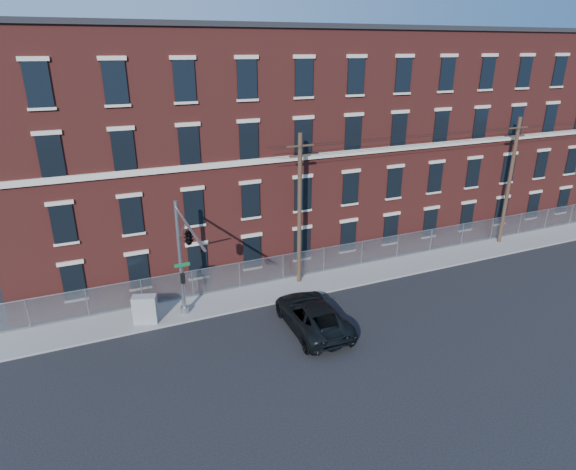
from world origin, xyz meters
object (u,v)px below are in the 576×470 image
(pickup_truck, at_px, (312,315))
(utility_cabinet, at_px, (145,309))
(traffic_signal_mast, at_px, (187,245))
(utility_pole_near, at_px, (300,208))

(pickup_truck, relative_size, utility_cabinet, 3.68)
(traffic_signal_mast, distance_m, utility_pole_near, 8.70)
(pickup_truck, xyz_separation_m, utility_cabinet, (-8.61, 4.19, 0.10))
(traffic_signal_mast, xyz_separation_m, pickup_truck, (6.34, -2.03, -4.54))
(pickup_truck, distance_m, utility_cabinet, 9.58)
(utility_pole_near, bearing_deg, utility_cabinet, -173.02)
(traffic_signal_mast, relative_size, pickup_truck, 1.14)
(traffic_signal_mast, relative_size, utility_pole_near, 0.70)
(pickup_truck, bearing_deg, utility_cabinet, -24.17)
(utility_pole_near, height_order, utility_cabinet, utility_pole_near)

